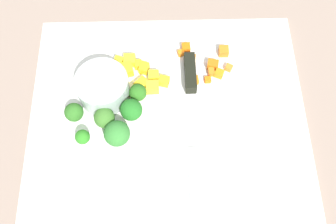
{
  "coord_description": "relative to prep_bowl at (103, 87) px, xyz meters",
  "views": [
    {
      "loc": [
        -0.01,
        -0.25,
        0.59
      ],
      "look_at": [
        0.0,
        0.0,
        0.02
      ],
      "focal_mm": 39.63,
      "sensor_mm": 36.0,
      "label": 1
    }
  ],
  "objects": [
    {
      "name": "broccoli_floret_5",
      "position": [
        0.05,
        -0.04,
        -0.0
      ],
      "size": [
        0.04,
        0.04,
        0.04
      ],
      "color": "#84C256",
      "rests_on": "cutting_board"
    },
    {
      "name": "pepper_dice_6",
      "position": [
        0.02,
        0.06,
        -0.02
      ],
      "size": [
        0.02,
        0.02,
        0.02
      ],
      "primitive_type": "cube",
      "rotation": [
        0.0,
        0.0,
        2.8
      ],
      "color": "yellow",
      "rests_on": "cutting_board"
    },
    {
      "name": "ground_plane",
      "position": [
        0.11,
        -0.04,
        -0.04
      ],
      "size": [
        4.0,
        4.0,
        0.0
      ],
      "primitive_type": "plane",
      "color": "gray"
    },
    {
      "name": "broccoli_floret_1",
      "position": [
        -0.05,
        -0.04,
        -0.01
      ],
      "size": [
        0.03,
        0.03,
        0.03
      ],
      "color": "#88B455",
      "rests_on": "cutting_board"
    },
    {
      "name": "pepper_dice_0",
      "position": [
        0.1,
        0.02,
        -0.02
      ],
      "size": [
        0.02,
        0.02,
        0.02
      ],
      "primitive_type": "cube",
      "rotation": [
        0.0,
        0.0,
        2.88
      ],
      "color": "yellow",
      "rests_on": "cutting_board"
    },
    {
      "name": "broccoli_floret_3",
      "position": [
        0.06,
        -0.01,
        -0.01
      ],
      "size": [
        0.03,
        0.03,
        0.03
      ],
      "color": "#80B269",
      "rests_on": "cutting_board"
    },
    {
      "name": "pepper_dice_4",
      "position": [
        0.04,
        0.06,
        -0.02
      ],
      "size": [
        0.02,
        0.02,
        0.02
      ],
      "primitive_type": "cube",
      "rotation": [
        0.0,
        0.0,
        3.13
      ],
      "color": "yellow",
      "rests_on": "cutting_board"
    },
    {
      "name": "carrot_dice_6",
      "position": [
        0.18,
        0.02,
        -0.02
      ],
      "size": [
        0.01,
        0.01,
        0.01
      ],
      "primitive_type": "cube",
      "rotation": [
        0.0,
        0.0,
        1.61
      ],
      "color": "orange",
      "rests_on": "cutting_board"
    },
    {
      "name": "chef_knife",
      "position": [
        0.15,
        -0.04,
        -0.02
      ],
      "size": [
        0.03,
        0.37,
        0.02
      ],
      "rotation": [
        0.0,
        0.0,
        4.72
      ],
      "color": "silver",
      "rests_on": "cutting_board"
    },
    {
      "name": "carrot_dice_4",
      "position": [
        0.14,
        0.08,
        -0.02
      ],
      "size": [
        0.01,
        0.01,
        0.01
      ],
      "primitive_type": "cube",
      "rotation": [
        0.0,
        0.0,
        1.81
      ],
      "color": "orange",
      "rests_on": "cutting_board"
    },
    {
      "name": "pepper_dice_1",
      "position": [
        0.09,
        0.03,
        -0.02
      ],
      "size": [
        0.02,
        0.02,
        0.02
      ],
      "primitive_type": "cube",
      "rotation": [
        0.0,
        0.0,
        0.03
      ],
      "color": "yellow",
      "rests_on": "cutting_board"
    },
    {
      "name": "broccoli_floret_2",
      "position": [
        0.03,
        -0.08,
        -0.0
      ],
      "size": [
        0.04,
        0.04,
        0.04
      ],
      "color": "#93B06B",
      "rests_on": "cutting_board"
    },
    {
      "name": "carrot_dice_7",
      "position": [
        0.15,
        0.06,
        -0.02
      ],
      "size": [
        0.02,
        0.02,
        0.02
      ],
      "primitive_type": "cube",
      "rotation": [
        0.0,
        0.0,
        1.33
      ],
      "color": "orange",
      "rests_on": "cutting_board"
    },
    {
      "name": "pepper_dice_7",
      "position": [
        0.08,
        0.01,
        -0.02
      ],
      "size": [
        0.02,
        0.02,
        0.02
      ],
      "primitive_type": "cube",
      "rotation": [
        0.0,
        0.0,
        0.02
      ],
      "color": "yellow",
      "rests_on": "cutting_board"
    },
    {
      "name": "prep_bowl",
      "position": [
        0.0,
        0.0,
        0.0
      ],
      "size": [
        0.09,
        0.09,
        0.05
      ],
      "primitive_type": "cylinder",
      "color": "#B0BCBB",
      "rests_on": "cutting_board"
    },
    {
      "name": "carrot_dice_3",
      "position": [
        0.22,
        0.05,
        -0.02
      ],
      "size": [
        0.02,
        0.02,
        0.01
      ],
      "primitive_type": "cube",
      "rotation": [
        0.0,
        0.0,
        1.06
      ],
      "color": "orange",
      "rests_on": "cutting_board"
    },
    {
      "name": "broccoli_floret_0",
      "position": [
        -0.03,
        -0.09,
        -0.01
      ],
      "size": [
        0.02,
        0.02,
        0.03
      ],
      "color": "#85B057",
      "rests_on": "cutting_board"
    },
    {
      "name": "carrot_dice_9",
      "position": [
        0.19,
        0.05,
        -0.02
      ],
      "size": [
        0.02,
        0.02,
        0.02
      ],
      "primitive_type": "cube",
      "rotation": [
        0.0,
        0.0,
        2.94
      ],
      "color": "orange",
      "rests_on": "cutting_board"
    },
    {
      "name": "pepper_dice_3",
      "position": [
        0.05,
        -0.04,
        -0.01
      ],
      "size": [
        0.02,
        0.02,
        0.02
      ],
      "primitive_type": "cube",
      "rotation": [
        0.0,
        0.0,
        3.03
      ],
      "color": "yellow",
      "rests_on": "cutting_board"
    },
    {
      "name": "pepper_dice_2",
      "position": [
        0.04,
        0.04,
        -0.02
      ],
      "size": [
        0.03,
        0.03,
        0.02
      ],
      "primitive_type": "cube",
      "rotation": [
        0.0,
        0.0,
        1.81
      ],
      "color": "yellow",
      "rests_on": "cutting_board"
    },
    {
      "name": "pepper_dice_9",
      "position": [
        0.07,
        0.05,
        -0.02
      ],
      "size": [
        0.02,
        0.02,
        0.02
      ],
      "primitive_type": "cube",
      "rotation": [
        0.0,
        0.0,
        2.85
      ],
      "color": "yellow",
      "rests_on": "cutting_board"
    },
    {
      "name": "pepper_dice_8",
      "position": [
        0.06,
        0.01,
        -0.02
      ],
      "size": [
        0.03,
        0.03,
        0.02
      ],
      "primitive_type": "cube",
      "rotation": [
        0.0,
        0.0,
        2.32
      ],
      "color": "yellow",
      "rests_on": "cutting_board"
    },
    {
      "name": "carrot_dice_2",
      "position": [
        0.16,
        0.02,
        -0.02
      ],
      "size": [
        0.01,
        0.02,
        0.01
      ],
      "primitive_type": "cube",
      "rotation": [
        0.0,
        0.0,
        1.69
      ],
      "color": "orange",
      "rests_on": "cutting_board"
    },
    {
      "name": "carrot_dice_10",
      "position": [
        0.19,
        0.04,
        -0.02
      ],
      "size": [
        0.01,
        0.01,
        0.01
      ],
      "primitive_type": "cube",
      "rotation": [
        0.0,
        0.0,
        1.6
      ],
      "color": "orange",
      "rests_on": "cutting_board"
    },
    {
      "name": "cutting_board",
      "position": [
        0.11,
        -0.04,
        -0.03
      ],
      "size": [
        0.47,
        0.4,
        0.01
      ],
      "primitive_type": "cube",
      "color": "white",
      "rests_on": "ground_plane"
    },
    {
      "name": "carrot_dice_5",
      "position": [
        0.21,
        0.08,
        -0.02
      ],
      "size": [
        0.02,
        0.02,
        0.02
      ],
      "primitive_type": "cube",
      "rotation": [
        0.0,
        0.0,
        3.12
      ],
      "color": "orange",
      "rests_on": "cutting_board"
    },
    {
      "name": "carrot_dice_0",
      "position": [
        0.15,
        0.09,
        -0.02
      ],
      "size": [
        0.02,
        0.02,
        0.01
      ],
      "primitive_type": "cube",
      "rotation": [
        0.0,
        0.0,
        0.05
      ],
      "color": "orange",
      "rests_on": "cutting_board"
    },
    {
      "name": "pepper_dice_5",
      "position": [
        0.06,
        0.05,
        -0.02
      ],
      "size": [
        0.02,
        0.02,
        0.01
      ],
      "primitive_type": "cube",
      "rotation": [
        0.0,
        0.0,
        0.15
      ],
      "color": "yellow",
      "rests_on": "cutting_board"
    },
    {
      "name": "carrot_dice_8",
      "position": [
        0.15,
        0.04,
        -0.02
      ],
      "size": [
        0.01,
        0.01,
        0.01
      ],
      "primitive_type": "cube",
      "rotation": [
        0.0,
        0.0,
        0.39
      ],
      "color": "orange",
      "rests_on": "cutting_board"
    },
    {
      "name": "broccoli_floret_4",
      "position": [
        0.0,
        -0.06,
        -0.0
      ],
      "size": [
        0.03,
        0.03,
        0.04
      ],
      "color": "#8DB260",
      "rests_on": "cutting_board"
    },
    {
      "name": "carrot_dice_1",
      "position": [
        0.2,
        0.03,
        -0.02
      ],
      "size": [
        0.02,
        0.02,
        0.01
      ],
      "primitive_type": "cube",
      "rotation": [
        0.0,
        0.0,
        1.15
      ],
      "color": "orange",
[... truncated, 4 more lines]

